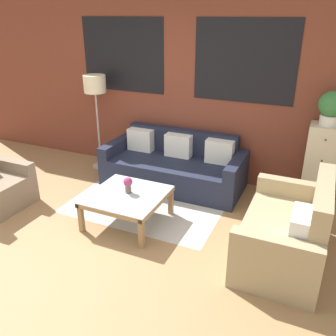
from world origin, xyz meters
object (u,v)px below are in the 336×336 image
object	(u,v)px
couch_dark	(174,166)
flower_vase	(128,184)
drawer_cabinet	(321,166)
potted_plant	(332,107)
coffee_table	(127,198)
settee_vintage	(288,233)
floor_lamp	(95,89)

from	to	relation	value
couch_dark	flower_vase	world-z (taller)	couch_dark
drawer_cabinet	potted_plant	size ratio (longest dim) A/B	2.59
couch_dark	coffee_table	size ratio (longest dim) A/B	2.35
couch_dark	potted_plant	size ratio (longest dim) A/B	4.82
potted_plant	flower_vase	bearing A→B (deg)	-145.70
settee_vintage	floor_lamp	size ratio (longest dim) A/B	0.92
coffee_table	drawer_cabinet	distance (m)	2.56
couch_dark	potted_plant	bearing A→B (deg)	6.59
couch_dark	floor_lamp	world-z (taller)	floor_lamp
flower_vase	floor_lamp	bearing A→B (deg)	134.94
floor_lamp	drawer_cabinet	size ratio (longest dim) A/B	1.37
drawer_cabinet	potted_plant	distance (m)	0.79
drawer_cabinet	floor_lamp	bearing A→B (deg)	-178.09
couch_dark	drawer_cabinet	distance (m)	2.02
floor_lamp	flower_vase	size ratio (longest dim) A/B	7.57
floor_lamp	coffee_table	bearing A→B (deg)	-45.82
floor_lamp	flower_vase	bearing A→B (deg)	-45.06
coffee_table	floor_lamp	world-z (taller)	floor_lamp
drawer_cabinet	potted_plant	xyz separation A→B (m)	(-0.00, 0.00, 0.79)
potted_plant	flower_vase	size ratio (longest dim) A/B	2.12
potted_plant	floor_lamp	bearing A→B (deg)	-178.09
potted_plant	flower_vase	distance (m)	2.66
couch_dark	potted_plant	world-z (taller)	potted_plant
potted_plant	flower_vase	world-z (taller)	potted_plant
couch_dark	floor_lamp	xyz separation A→B (m)	(-1.41, 0.12, 1.02)
settee_vintage	coffee_table	world-z (taller)	settee_vintage
couch_dark	floor_lamp	distance (m)	1.74
floor_lamp	potted_plant	distance (m)	3.40
coffee_table	potted_plant	size ratio (longest dim) A/B	2.06
settee_vintage	flower_vase	size ratio (longest dim) A/B	6.97
floor_lamp	flower_vase	xyz separation A→B (m)	(1.31, -1.31, -0.80)
coffee_table	flower_vase	xyz separation A→B (m)	(-0.00, 0.04, 0.18)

